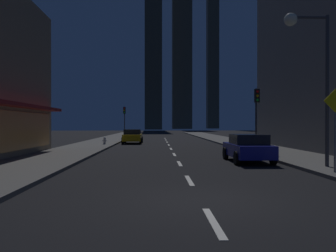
% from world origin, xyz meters
% --- Properties ---
extents(ground_plane, '(78.00, 136.00, 0.10)m').
position_xyz_m(ground_plane, '(0.00, 32.00, -0.05)').
color(ground_plane, black).
extents(sidewalk_right, '(4.00, 76.00, 0.15)m').
position_xyz_m(sidewalk_right, '(7.00, 32.00, 0.07)').
color(sidewalk_right, '#605E59').
rests_on(sidewalk_right, ground).
extents(sidewalk_left, '(4.00, 76.00, 0.15)m').
position_xyz_m(sidewalk_left, '(-7.00, 32.00, 0.07)').
color(sidewalk_left, '#605E59').
rests_on(sidewalk_left, ground).
extents(lane_marking_center, '(0.16, 43.80, 0.01)m').
position_xyz_m(lane_marking_center, '(0.00, 18.80, 0.01)').
color(lane_marking_center, silver).
rests_on(lane_marking_center, ground).
extents(skyscraper_distant_tall, '(6.37, 5.47, 67.44)m').
position_xyz_m(skyscraper_distant_tall, '(-2.35, 121.44, 33.72)').
color(skyscraper_distant_tall, '#39362B').
rests_on(skyscraper_distant_tall, ground).
extents(skyscraper_distant_mid, '(8.23, 7.85, 64.45)m').
position_xyz_m(skyscraper_distant_mid, '(9.67, 140.90, 32.23)').
color(skyscraper_distant_mid, '#3E3B2F').
rests_on(skyscraper_distant_mid, ground).
extents(skyscraper_distant_short, '(5.20, 6.11, 76.77)m').
position_xyz_m(skyscraper_distant_short, '(25.05, 153.94, 38.39)').
color(skyscraper_distant_short, '#423F31').
rests_on(skyscraper_distant_short, ground).
extents(car_parked_near, '(1.98, 4.24, 1.45)m').
position_xyz_m(car_parked_near, '(3.60, 9.05, 0.74)').
color(car_parked_near, navy).
rests_on(car_parked_near, ground).
extents(car_parked_far, '(1.98, 4.24, 1.45)m').
position_xyz_m(car_parked_far, '(-3.60, 26.85, 0.74)').
color(car_parked_far, gold).
rests_on(car_parked_far, ground).
extents(fire_hydrant_far_left, '(0.42, 0.30, 0.65)m').
position_xyz_m(fire_hydrant_far_left, '(-5.90, 23.11, 0.45)').
color(fire_hydrant_far_left, '#B2B2B2').
rests_on(fire_hydrant_far_left, sidewalk_left).
extents(traffic_light_near_right, '(0.32, 0.48, 4.20)m').
position_xyz_m(traffic_light_near_right, '(5.50, 14.03, 3.19)').
color(traffic_light_near_right, '#2D2D2D').
rests_on(traffic_light_near_right, sidewalk_right).
extents(traffic_light_far_left, '(0.32, 0.48, 4.20)m').
position_xyz_m(traffic_light_far_left, '(-5.50, 38.43, 3.19)').
color(traffic_light_far_left, '#2D2D2D').
rests_on(traffic_light_far_left, sidewalk_left).
extents(street_lamp_right, '(1.96, 0.56, 6.58)m').
position_xyz_m(street_lamp_right, '(5.38, 5.86, 5.07)').
color(street_lamp_right, '#38383D').
rests_on(street_lamp_right, sidewalk_right).
extents(pedestrian_crossing_sign, '(0.91, 0.09, 3.15)m').
position_xyz_m(pedestrian_crossing_sign, '(5.60, 4.02, 2.02)').
color(pedestrian_crossing_sign, slate).
rests_on(pedestrian_crossing_sign, sidewalk_right).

